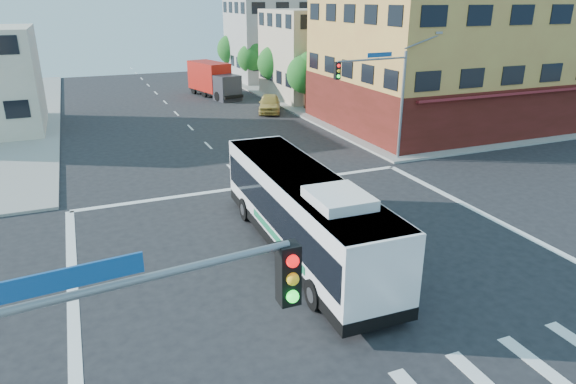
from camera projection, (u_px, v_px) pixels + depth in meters
name	position (u px, v px, depth m)	size (l,w,h in m)	color
ground	(323.00, 261.00, 20.91)	(120.00, 120.00, 0.00)	black
sidewalk_ne	(452.00, 84.00, 63.65)	(50.00, 50.00, 0.15)	gray
corner_building_ne	(445.00, 52.00, 41.95)	(18.10, 15.44, 14.00)	gold
building_east_near	(327.00, 54.00, 54.77)	(12.06, 10.06, 9.00)	tan
building_east_far	(279.00, 40.00, 66.69)	(12.06, 10.06, 10.00)	#9B9C97
signal_mast_ne	(382.00, 86.00, 31.58)	(7.91, 1.13, 8.07)	gray
street_tree_a	(307.00, 72.00, 48.04)	(3.60, 3.60, 5.53)	#382114
street_tree_b	(276.00, 61.00, 54.90)	(3.80, 3.80, 5.79)	#382114
street_tree_c	(252.00, 57.00, 61.92)	(3.40, 3.40, 5.29)	#382114
street_tree_d	(233.00, 48.00, 68.69)	(4.00, 4.00, 6.03)	#382114
transit_bus	(303.00, 211.00, 21.01)	(3.05, 12.77, 3.77)	black
box_truck	(214.00, 80.00, 55.39)	(4.20, 8.31, 3.59)	#29292F
parked_car	(270.00, 103.00, 48.02)	(1.94, 4.83, 1.65)	gold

